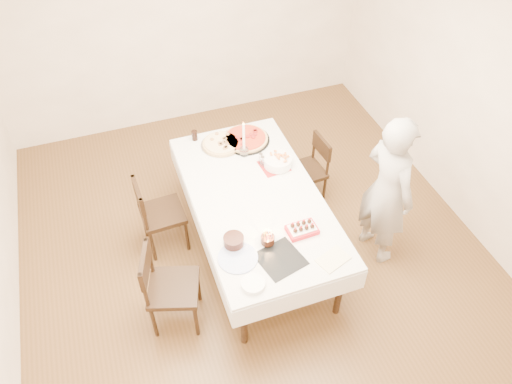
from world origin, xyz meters
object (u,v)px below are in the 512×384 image
object	(u,v)px
chair_left_dessert	(174,288)
dining_table	(256,224)
birthday_cake	(268,237)
pizza_pepperoni	(246,139)
strawberry_box	(302,229)
layer_cake	(234,241)
pasta_bowl	(278,161)
chair_left_savory	(162,213)
person	(387,191)
cola_glass	(195,135)
pizza_white	(221,144)
taper_candle	(244,139)
chair_right_savory	(306,171)

from	to	relation	value
chair_left_dessert	dining_table	bearing A→B (deg)	-133.17
chair_left_dessert	birthday_cake	xyz separation A→B (m)	(0.83, -0.03, 0.38)
pizza_pepperoni	strawberry_box	world-z (taller)	strawberry_box
chair_left_dessert	pizza_pepperoni	size ratio (longest dim) A/B	1.80
layer_cake	strawberry_box	size ratio (longest dim) A/B	0.86
pasta_bowl	strawberry_box	xyz separation A→B (m)	(-0.11, -0.86, -0.02)
chair_left_savory	person	distance (m)	2.14
chair_left_dessert	person	world-z (taller)	person
chair_left_dessert	cola_glass	bearing A→B (deg)	-94.19
dining_table	cola_glass	distance (m)	1.12
pizza_white	taper_candle	size ratio (longest dim) A/B	1.04
taper_candle	pizza_pepperoni	bearing A→B (deg)	67.80
chair_left_savory	taper_candle	world-z (taller)	taper_candle
person	taper_candle	size ratio (longest dim) A/B	4.00
cola_glass	strawberry_box	size ratio (longest dim) A/B	0.42
pasta_bowl	pizza_pepperoni	bearing A→B (deg)	109.78
chair_right_savory	taper_candle	size ratio (longest dim) A/B	1.96
dining_table	chair_left_dessert	size ratio (longest dim) A/B	2.38
pizza_white	pizza_pepperoni	xyz separation A→B (m)	(0.26, -0.00, 0.00)
pizza_pepperoni	pasta_bowl	world-z (taller)	pasta_bowl
chair_left_savory	layer_cake	world-z (taller)	chair_left_savory
pizza_white	pizza_pepperoni	size ratio (longest dim) A/B	0.84
layer_cake	birthday_cake	world-z (taller)	birthday_cake
dining_table	chair_left_dessert	xyz separation A→B (m)	(-0.92, -0.51, 0.07)
pizza_white	strawberry_box	xyz separation A→B (m)	(0.31, -1.34, 0.01)
chair_left_savory	pizza_pepperoni	xyz separation A→B (m)	(1.00, 0.42, 0.34)
pizza_white	strawberry_box	size ratio (longest dim) A/B	1.64
dining_table	cola_glass	bearing A→B (deg)	107.88
pizza_white	layer_cake	bearing A→B (deg)	-102.21
pizza_pepperoni	chair_left_savory	bearing A→B (deg)	-157.07
pasta_bowl	layer_cake	size ratio (longest dim) A/B	1.24
birthday_cake	taper_candle	bearing A→B (deg)	81.21
dining_table	strawberry_box	world-z (taller)	strawberry_box
dining_table	pizza_pepperoni	bearing A→B (deg)	78.04
strawberry_box	taper_candle	bearing A→B (deg)	97.26
strawberry_box	chair_right_savory	bearing A→B (deg)	63.55
chair_left_savory	pasta_bowl	world-z (taller)	chair_left_savory
person	pasta_bowl	size ratio (longest dim) A/B	5.90
person	pasta_bowl	world-z (taller)	person
dining_table	pasta_bowl	size ratio (longest dim) A/B	7.82
layer_cake	pizza_pepperoni	bearing A→B (deg)	67.29
taper_candle	birthday_cake	xyz separation A→B (m)	(-0.18, -1.14, -0.12)
chair_right_savory	taper_candle	bearing A→B (deg)	168.00
cola_glass	birthday_cake	size ratio (longest dim) A/B	0.83
taper_candle	person	bearing A→B (deg)	-43.20
person	pizza_pepperoni	size ratio (longest dim) A/B	3.25
person	layer_cake	world-z (taller)	person
pasta_bowl	taper_candle	distance (m)	0.40
chair_right_savory	pizza_white	size ratio (longest dim) A/B	1.88
dining_table	pizza_pepperoni	size ratio (longest dim) A/B	4.30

